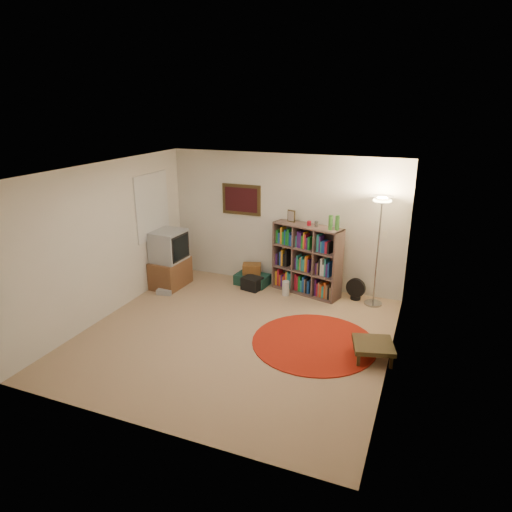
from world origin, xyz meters
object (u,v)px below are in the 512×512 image
(tv_stand, at_px, (170,260))
(floor_fan, at_px, (356,289))
(floor_lamp, at_px, (381,216))
(suitcase, at_px, (252,279))
(side_table, at_px, (373,346))
(bookshelf, at_px, (306,260))

(tv_stand, bearing_deg, floor_fan, 13.69)
(floor_lamp, bearing_deg, tv_stand, -171.17)
(suitcase, height_order, side_table, side_table)
(bookshelf, bearing_deg, floor_fan, 16.53)
(floor_lamp, bearing_deg, floor_fan, 164.48)
(floor_lamp, bearing_deg, bookshelf, 176.55)
(floor_lamp, bearing_deg, side_table, -82.25)
(floor_lamp, relative_size, floor_fan, 4.80)
(side_table, bearing_deg, floor_lamp, 97.75)
(suitcase, bearing_deg, side_table, -30.57)
(tv_stand, relative_size, side_table, 1.66)
(suitcase, bearing_deg, bookshelf, 6.50)
(tv_stand, xyz_separation_m, suitcase, (1.43, 0.64, -0.43))
(floor_fan, relative_size, side_table, 0.60)
(suitcase, bearing_deg, tv_stand, -149.86)
(floor_lamp, relative_size, side_table, 2.90)
(bookshelf, xyz_separation_m, side_table, (1.51, -1.90, -0.42))
(side_table, bearing_deg, floor_fan, 106.79)
(bookshelf, relative_size, suitcase, 2.33)
(floor_lamp, height_order, suitcase, floor_lamp)
(tv_stand, bearing_deg, bookshelf, 17.36)
(tv_stand, relative_size, suitcase, 1.65)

